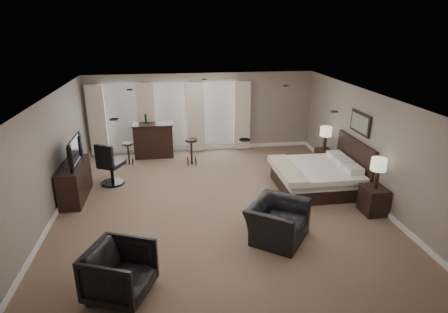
{
  "coord_description": "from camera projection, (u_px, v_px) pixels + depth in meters",
  "views": [
    {
      "loc": [
        -1.03,
        -7.99,
        4.18
      ],
      "look_at": [
        0.2,
        0.4,
        1.1
      ],
      "focal_mm": 30.0,
      "sensor_mm": 36.0,
      "label": 1
    }
  ],
  "objects": [
    {
      "name": "room",
      "position": [
        218.0,
        155.0,
        8.55
      ],
      "size": [
        7.6,
        8.6,
        2.64
      ],
      "color": "brown",
      "rests_on": "ground"
    },
    {
      "name": "window_bay",
      "position": [
        171.0,
        117.0,
        12.27
      ],
      "size": [
        5.25,
        0.2,
        2.3
      ],
      "color": "silver",
      "rests_on": "room"
    },
    {
      "name": "bed",
      "position": [
        314.0,
        166.0,
        9.67
      ],
      "size": [
        2.05,
        1.96,
        1.31
      ],
      "primitive_type": "cube",
      "color": "silver",
      "rests_on": "ground"
    },
    {
      "name": "nightstand_near",
      "position": [
        373.0,
        200.0,
        8.55
      ],
      "size": [
        0.48,
        0.58,
        0.64
      ],
      "primitive_type": "cube",
      "color": "black",
      "rests_on": "ground"
    },
    {
      "name": "nightstand_far",
      "position": [
        323.0,
        158.0,
        11.26
      ],
      "size": [
        0.42,
        0.52,
        0.56
      ],
      "primitive_type": "cube",
      "color": "black",
      "rests_on": "ground"
    },
    {
      "name": "lamp_near",
      "position": [
        377.0,
        173.0,
        8.32
      ],
      "size": [
        0.34,
        0.34,
        0.7
      ],
      "primitive_type": "cube",
      "color": "beige",
      "rests_on": "nightstand_near"
    },
    {
      "name": "lamp_far",
      "position": [
        325.0,
        138.0,
        11.05
      ],
      "size": [
        0.34,
        0.34,
        0.7
      ],
      "primitive_type": "cube",
      "color": "beige",
      "rests_on": "nightstand_far"
    },
    {
      "name": "wall_art",
      "position": [
        360.0,
        123.0,
        9.44
      ],
      "size": [
        0.04,
        0.96,
        0.56
      ],
      "primitive_type": "cube",
      "color": "slate",
      "rests_on": "room"
    },
    {
      "name": "dresser",
      "position": [
        75.0,
        181.0,
        9.23
      ],
      "size": [
        0.5,
        1.55,
        0.9
      ],
      "primitive_type": "cube",
      "color": "black",
      "rests_on": "ground"
    },
    {
      "name": "tv",
      "position": [
        72.0,
        161.0,
        9.05
      ],
      "size": [
        0.67,
        1.16,
        0.15
      ],
      "primitive_type": "imported",
      "rotation": [
        0.0,
        0.0,
        1.57
      ],
      "color": "black",
      "rests_on": "dresser"
    },
    {
      "name": "armchair_near",
      "position": [
        278.0,
        215.0,
        7.48
      ],
      "size": [
        1.33,
        1.41,
        1.03
      ],
      "primitive_type": "imported",
      "rotation": [
        0.0,
        0.0,
        0.92
      ],
      "color": "black",
      "rests_on": "ground"
    },
    {
      "name": "armchair_far",
      "position": [
        120.0,
        270.0,
        5.9
      ],
      "size": [
        1.16,
        1.19,
        0.96
      ],
      "primitive_type": "imported",
      "rotation": [
        0.0,
        0.0,
        1.18
      ],
      "color": "black",
      "rests_on": "ground"
    },
    {
      "name": "bar_counter",
      "position": [
        154.0,
        140.0,
        12.1
      ],
      "size": [
        1.28,
        0.66,
        1.11
      ],
      "primitive_type": "cube",
      "color": "black",
      "rests_on": "ground"
    },
    {
      "name": "bar_stool_left",
      "position": [
        129.0,
        154.0,
        11.47
      ],
      "size": [
        0.4,
        0.4,
        0.7
      ],
      "primitive_type": "cube",
      "rotation": [
        0.0,
        0.0,
        0.26
      ],
      "color": "black",
      "rests_on": "ground"
    },
    {
      "name": "bar_stool_right",
      "position": [
        192.0,
        152.0,
        11.47
      ],
      "size": [
        0.46,
        0.46,
        0.81
      ],
      "primitive_type": "cube",
      "rotation": [
        0.0,
        0.0,
        -0.24
      ],
      "color": "black",
      "rests_on": "ground"
    },
    {
      "name": "desk_chair",
      "position": [
        111.0,
        163.0,
        10.0
      ],
      "size": [
        0.81,
        0.81,
        1.18
      ],
      "primitive_type": "cube",
      "rotation": [
        0.0,
        0.0,
        2.67
      ],
      "color": "black",
      "rests_on": "ground"
    }
  ]
}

